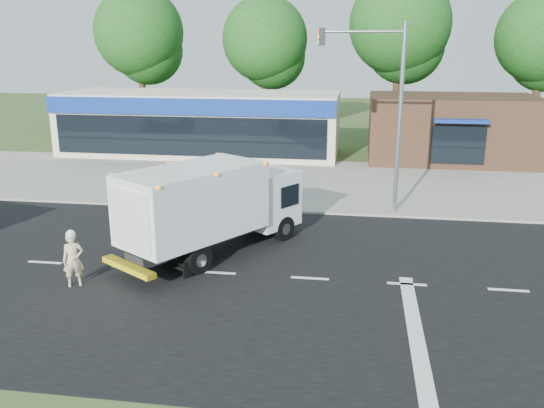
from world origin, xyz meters
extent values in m
plane|color=#385123|center=(0.00, 0.00, 0.00)|extent=(120.00, 120.00, 0.00)
cube|color=black|center=(0.00, 0.00, 0.00)|extent=(60.00, 14.00, 0.02)
cube|color=gray|center=(0.00, 8.20, 0.06)|extent=(60.00, 2.40, 0.12)
cube|color=gray|center=(0.00, 14.00, 0.01)|extent=(60.00, 9.00, 0.02)
cube|color=silver|center=(-9.00, 0.00, 0.02)|extent=(1.20, 0.15, 0.01)
cube|color=silver|center=(-6.00, 0.00, 0.02)|extent=(1.20, 0.15, 0.01)
cube|color=silver|center=(-3.00, 0.00, 0.02)|extent=(1.20, 0.15, 0.01)
cube|color=silver|center=(0.00, 0.00, 0.02)|extent=(1.20, 0.15, 0.01)
cube|color=silver|center=(3.00, 0.00, 0.02)|extent=(1.20, 0.15, 0.01)
cube|color=silver|center=(6.00, 0.00, 0.02)|extent=(1.20, 0.15, 0.01)
cube|color=silver|center=(3.00, -3.00, 0.02)|extent=(0.40, 7.00, 0.01)
cube|color=black|center=(-4.04, 1.02, 0.69)|extent=(3.53, 4.66, 0.34)
cube|color=white|center=(-2.12, 3.94, 1.53)|extent=(2.85, 2.81, 2.07)
cube|color=black|center=(-1.60, 4.73, 1.72)|extent=(1.65, 1.15, 0.89)
cube|color=white|center=(-4.04, 1.02, 2.07)|extent=(4.68, 5.42, 2.32)
cube|color=silver|center=(-5.40, -1.06, 2.02)|extent=(1.68, 1.13, 1.87)
cube|color=yellow|center=(-5.50, -1.21, 0.54)|extent=(2.17, 1.59, 0.18)
cube|color=orange|center=(-4.04, 1.02, 3.20)|extent=(4.61, 5.27, 0.08)
cylinder|color=black|center=(-2.87, 4.50, 0.47)|extent=(0.77, 0.95, 0.95)
cylinder|color=black|center=(-1.31, 3.47, 0.47)|extent=(0.77, 0.95, 0.95)
cylinder|color=black|center=(-5.24, 0.98, 0.47)|extent=(0.77, 0.95, 0.95)
cylinder|color=black|center=(-3.59, -0.10, 0.47)|extent=(0.77, 0.95, 0.95)
imported|color=#CCBE88|center=(-7.08, -1.61, 0.85)|extent=(0.74, 0.66, 1.70)
sphere|color=white|center=(-7.08, -1.61, 1.67)|extent=(0.28, 0.28, 0.28)
cube|color=beige|center=(-9.00, 20.00, 2.00)|extent=(18.00, 6.00, 4.00)
cube|color=navy|center=(-9.00, 16.95, 3.40)|extent=(18.00, 0.30, 1.00)
cube|color=black|center=(-9.00, 16.95, 1.60)|extent=(17.00, 0.12, 2.40)
cube|color=#382316|center=(7.00, 20.00, 2.00)|extent=(10.00, 6.00, 4.00)
cube|color=navy|center=(7.00, 16.90, 2.90)|extent=(3.00, 1.20, 0.20)
cube|color=black|center=(7.00, 16.95, 1.50)|extent=(3.00, 0.12, 2.20)
cylinder|color=gray|center=(3.00, 7.60, 4.00)|extent=(0.18, 0.18, 8.00)
cylinder|color=gray|center=(1.30, 7.60, 7.60)|extent=(3.40, 0.12, 0.12)
cube|color=black|center=(-0.30, 7.60, 7.40)|extent=(0.25, 0.25, 0.70)
cylinder|color=#332114|center=(-16.00, 28.00, 3.67)|extent=(0.56, 0.56, 7.35)
sphere|color=#134517|center=(-16.00, 28.00, 7.88)|extent=(6.93, 6.93, 6.93)
sphere|color=#134517|center=(-15.50, 28.50, 6.51)|extent=(5.46, 5.46, 5.46)
cylinder|color=#332114|center=(-6.00, 28.00, 3.43)|extent=(0.56, 0.56, 6.86)
sphere|color=#134517|center=(-6.00, 28.00, 7.35)|extent=(6.47, 6.47, 6.47)
sphere|color=#134517|center=(-5.50, 28.50, 6.08)|extent=(5.10, 5.10, 5.10)
cylinder|color=#332114|center=(4.00, 28.00, 3.92)|extent=(0.56, 0.56, 7.84)
sphere|color=#134517|center=(4.00, 28.00, 8.40)|extent=(7.39, 7.39, 7.39)
sphere|color=#134517|center=(4.50, 28.50, 6.94)|extent=(5.82, 5.82, 5.82)
cylinder|color=#332114|center=(14.00, 28.00, 3.50)|extent=(0.56, 0.56, 7.00)
sphere|color=#134517|center=(14.00, 28.00, 7.50)|extent=(6.60, 6.60, 6.60)
camera|label=1|loc=(1.34, -16.83, 7.26)|focal=38.00mm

